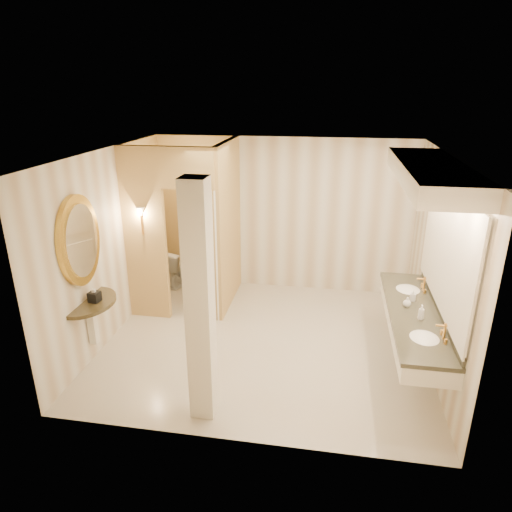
# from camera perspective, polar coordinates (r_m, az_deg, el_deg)

# --- Properties ---
(floor) EXTENTS (4.50, 4.50, 0.00)m
(floor) POSITION_cam_1_polar(r_m,az_deg,el_deg) (6.76, 1.07, -10.63)
(floor) COLOR beige
(floor) RESTS_ON ground
(ceiling) EXTENTS (4.50, 4.50, 0.00)m
(ceiling) POSITION_cam_1_polar(r_m,az_deg,el_deg) (5.83, 1.25, 12.68)
(ceiling) COLOR silver
(ceiling) RESTS_ON wall_back
(wall_back) EXTENTS (4.50, 0.02, 2.70)m
(wall_back) POSITION_cam_1_polar(r_m,az_deg,el_deg) (8.05, 3.27, 5.08)
(wall_back) COLOR beige
(wall_back) RESTS_ON floor
(wall_front) EXTENTS (4.50, 0.02, 2.70)m
(wall_front) POSITION_cam_1_polar(r_m,az_deg,el_deg) (4.38, -2.77, -8.94)
(wall_front) COLOR beige
(wall_front) RESTS_ON floor
(wall_left) EXTENTS (0.02, 4.00, 2.70)m
(wall_left) POSITION_cam_1_polar(r_m,az_deg,el_deg) (6.85, -17.82, 1.25)
(wall_left) COLOR beige
(wall_left) RESTS_ON floor
(wall_right) EXTENTS (0.02, 4.00, 2.70)m
(wall_right) POSITION_cam_1_polar(r_m,az_deg,el_deg) (6.27, 21.95, -1.06)
(wall_right) COLOR beige
(wall_right) RESTS_ON floor
(toilet_closet) EXTENTS (1.50, 1.55, 2.70)m
(toilet_closet) POSITION_cam_1_polar(r_m,az_deg,el_deg) (7.28, -6.54, 3.57)
(toilet_closet) COLOR #DABA72
(toilet_closet) RESTS_ON floor
(wall_sconce) EXTENTS (0.14, 0.14, 0.42)m
(wall_sconce) POSITION_cam_1_polar(r_m,az_deg,el_deg) (6.97, -14.20, 5.25)
(wall_sconce) COLOR gold
(wall_sconce) RESTS_ON toilet_closet
(vanity) EXTENTS (0.75, 2.59, 2.09)m
(vanity) POSITION_cam_1_polar(r_m,az_deg,el_deg) (5.75, 20.45, 0.21)
(vanity) COLOR white
(vanity) RESTS_ON floor
(console_shelf) EXTENTS (0.89, 0.89, 1.90)m
(console_shelf) POSITION_cam_1_polar(r_m,az_deg,el_deg) (6.17, -20.84, -1.41)
(console_shelf) COLOR black
(console_shelf) RESTS_ON floor
(pillar) EXTENTS (0.27, 0.27, 2.70)m
(pillar) POSITION_cam_1_polar(r_m,az_deg,el_deg) (4.82, -7.04, -6.16)
(pillar) COLOR white
(pillar) RESTS_ON floor
(tissue_box) EXTENTS (0.15, 0.15, 0.13)m
(tissue_box) POSITION_cam_1_polar(r_m,az_deg,el_deg) (6.26, -19.54, -4.83)
(tissue_box) COLOR black
(tissue_box) RESTS_ON console_shelf
(toilet) EXTENTS (0.55, 0.75, 0.68)m
(toilet) POSITION_cam_1_polar(r_m,az_deg,el_deg) (8.55, -9.73, -1.37)
(toilet) COLOR white
(toilet) RESTS_ON floor
(soap_bottle_a) EXTENTS (0.09, 0.09, 0.15)m
(soap_bottle_a) POSITION_cam_1_polar(r_m,az_deg,el_deg) (6.26, 19.04, -4.68)
(soap_bottle_a) COLOR beige
(soap_bottle_a) RESTS_ON vanity
(soap_bottle_b) EXTENTS (0.12, 0.12, 0.13)m
(soap_bottle_b) POSITION_cam_1_polar(r_m,az_deg,el_deg) (6.08, 18.37, -5.47)
(soap_bottle_b) COLOR silver
(soap_bottle_b) RESTS_ON vanity
(soap_bottle_c) EXTENTS (0.07, 0.08, 0.19)m
(soap_bottle_c) POSITION_cam_1_polar(r_m,az_deg,el_deg) (5.81, 19.96, -6.62)
(soap_bottle_c) COLOR #C6B28C
(soap_bottle_c) RESTS_ON vanity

